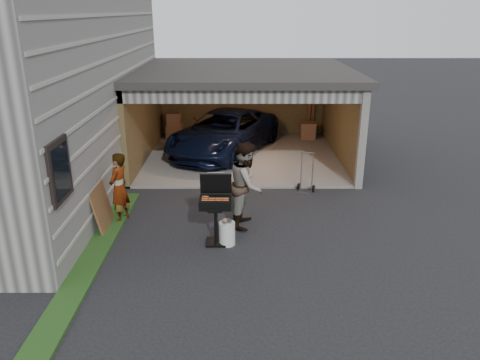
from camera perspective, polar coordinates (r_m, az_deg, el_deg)
The scene contains 10 objects.
ground at distance 9.65m, azimuth -3.92°, elevation -8.59°, with size 80.00×80.00×0.00m, color black.
groundcover_strip at distance 9.21m, azimuth -18.71°, elevation -11.00°, with size 0.50×8.00×0.06m, color #193814.
garage at distance 15.48m, azimuth 0.37°, elevation 9.85°, with size 6.80×6.30×2.90m.
minivan at distance 15.72m, azimuth -1.94°, elevation 5.62°, with size 2.31×5.00×1.39m, color black.
woman at distance 10.95m, azimuth -14.52°, elevation -0.92°, with size 0.59×0.39×1.63m, color #A1ACCB.
man at distance 10.37m, azimuth 0.80°, elevation -0.54°, with size 0.94×0.73×1.94m, color #44231A.
bbq_grill at distance 9.59m, azimuth -2.99°, elevation -3.01°, with size 0.65×0.57×1.46m.
propane_tank at distance 9.76m, azimuth -1.58°, elevation -6.52°, with size 0.33×0.33×0.50m, color silver.
plywood_panel at distance 10.77m, azimuth -16.51°, elevation -3.18°, with size 0.04×0.94×1.05m, color brown.
hand_truck at distance 12.68m, azimuth 8.02°, elevation -0.47°, with size 0.50×0.45×1.10m.
Camera 1 is at (0.64, -8.44, 4.62)m, focal length 35.00 mm.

